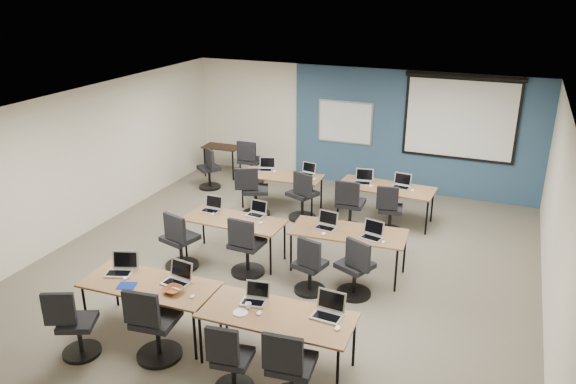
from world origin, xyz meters
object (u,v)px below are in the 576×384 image
at_px(projector_screen, 461,113).
at_px(task_chair_3, 290,374).
at_px(laptop_0, 122,268).
at_px(laptop_8, 266,167).
at_px(laptop_2, 255,297).
at_px(task_chair_11, 389,213).
at_px(laptop_10, 363,180).
at_px(laptop_3, 329,310).
at_px(laptop_11, 402,184).
at_px(laptop_5, 257,212).
at_px(spare_chair_a, 250,165).
at_px(task_chair_1, 154,329).
at_px(task_chair_10, 349,209).
at_px(task_chair_8, 254,195).
at_px(laptop_4, 212,207).
at_px(utility_table, 222,150).
at_px(spare_chair_b, 209,172).
at_px(task_chair_2, 231,365).
at_px(training_table_back_right, 386,189).
at_px(task_chair_4, 179,245).
at_px(task_chair_5, 246,251).
at_px(training_table_front_right, 277,317).
at_px(task_chair_6, 310,270).
at_px(task_chair_0, 74,329).
at_px(whiteboard, 345,122).
at_px(training_table_front_left, 150,286).
at_px(laptop_1, 178,278).
at_px(laptop_6, 326,224).
at_px(training_table_mid_left, 234,222).
at_px(training_table_back_left, 282,177).
at_px(task_chair_9, 302,200).
at_px(laptop_7, 372,234).

xyz_separation_m(projector_screen, task_chair_3, (-0.88, -7.29, -1.46)).
distance_m(laptop_0, laptop_8, 4.76).
relative_size(laptop_2, task_chair_11, 0.32).
bearing_deg(laptop_10, laptop_8, 169.83).
bearing_deg(laptop_3, laptop_11, 95.03).
height_order(laptop_5, spare_chair_a, spare_chair_a).
xyz_separation_m(task_chair_1, task_chair_10, (1.15, 4.67, -0.01)).
relative_size(laptop_2, task_chair_8, 0.30).
bearing_deg(laptop_4, utility_table, 117.52).
height_order(laptop_0, spare_chair_b, laptop_0).
distance_m(laptop_0, task_chair_2, 2.29).
distance_m(task_chair_1, laptop_4, 3.15).
bearing_deg(training_table_back_right, task_chair_4, -126.89).
bearing_deg(task_chair_5, laptop_11, 61.72).
relative_size(training_table_front_right, laptop_4, 5.80).
xyz_separation_m(laptop_3, spare_chair_a, (-3.79, 5.63, -0.36)).
height_order(laptop_0, task_chair_6, laptop_0).
distance_m(task_chair_0, spare_chair_a, 6.71).
distance_m(whiteboard, task_chair_3, 7.56).
relative_size(task_chair_2, spare_chair_a, 0.92).
distance_m(training_table_front_left, task_chair_11, 4.90).
xyz_separation_m(laptop_1, task_chair_4, (-0.94, 1.46, -0.37)).
relative_size(laptop_6, task_chair_10, 0.32).
height_order(laptop_0, laptop_11, laptop_0).
bearing_deg(task_chair_6, task_chair_5, -173.53).
bearing_deg(task_chair_0, task_chair_8, 64.27).
bearing_deg(laptop_6, training_table_front_left, -114.59).
distance_m(task_chair_3, spare_chair_b, 7.20).
distance_m(task_chair_5, laptop_11, 3.59).
height_order(laptop_2, spare_chair_b, spare_chair_b).
height_order(training_table_mid_left, laptop_10, laptop_10).
xyz_separation_m(laptop_0, laptop_10, (2.13, 4.77, -0.00)).
bearing_deg(laptop_1, projector_screen, 74.78).
xyz_separation_m(task_chair_4, spare_chair_a, (-0.74, 4.19, 0.01)).
relative_size(training_table_back_left, task_chair_8, 1.59).
bearing_deg(task_chair_11, laptop_2, -110.38).
distance_m(projector_screen, spare_chair_b, 5.61).
height_order(training_table_front_left, task_chair_9, task_chair_9).
height_order(whiteboard, task_chair_11, whiteboard).
xyz_separation_m(task_chair_1, laptop_3, (2.05, 0.70, 0.36)).
distance_m(laptop_7, task_chair_11, 1.86).
xyz_separation_m(task_chair_2, task_chair_5, (-1.08, 2.58, 0.03)).
height_order(laptop_0, task_chair_5, task_chair_5).
bearing_deg(training_table_front_left, laptop_0, 165.88).
bearing_deg(task_chair_8, laptop_6, -60.88).
height_order(laptop_3, spare_chair_b, laptop_3).
bearing_deg(laptop_0, whiteboard, 60.45).
bearing_deg(laptop_6, laptop_10, 97.25).
xyz_separation_m(laptop_4, task_chair_10, (2.01, 1.66, -0.36)).
bearing_deg(task_chair_9, task_chair_3, -48.83).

